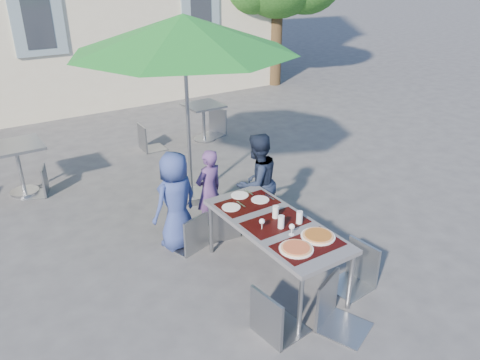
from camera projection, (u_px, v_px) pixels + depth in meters
ground at (219, 288)px, 5.34m from camera, size 90.00×90.00×0.00m
dining_table at (275, 227)px, 5.23m from camera, size 0.80×1.85×0.76m
pizza_near_left at (296, 248)px, 4.71m from camera, size 0.35×0.35×0.03m
pizza_near_right at (318, 236)px, 4.92m from camera, size 0.37×0.37×0.03m
glassware at (284, 219)px, 5.13m from camera, size 0.49×0.45×0.15m
place_settings at (244, 201)px, 5.67m from camera, size 0.66×0.46×0.01m
child_0 at (176, 201)px, 5.89m from camera, size 0.72×0.55×1.31m
child_1 at (209, 191)px, 6.29m from camera, size 0.47×0.36×1.18m
child_2 at (257, 183)px, 6.30m from camera, size 0.72×0.48×1.38m
chair_0 at (190, 211)px, 5.85m from camera, size 0.52×0.53×0.95m
chair_1 at (222, 199)px, 6.10m from camera, size 0.49×0.49×0.99m
chair_2 at (265, 198)px, 6.24m from camera, size 0.50×0.50×0.91m
chair_3 at (275, 286)px, 4.43m from camera, size 0.50×0.49×1.01m
chair_4 at (360, 242)px, 5.18m from camera, size 0.47×0.46×0.98m
chair_5 at (340, 276)px, 4.56m from camera, size 0.59×0.59×1.03m
patio_umbrella at (184, 34)px, 6.30m from camera, size 3.18×3.18×2.77m
cafe_table_0 at (18, 158)px, 7.30m from camera, size 0.78×0.78×0.83m
bg_chair_r_0 at (36, 165)px, 7.30m from camera, size 0.50×0.49×0.88m
cafe_table_1 at (204, 115)px, 9.56m from camera, size 0.72×0.72×0.77m
bg_chair_l_1 at (146, 122)px, 9.04m from camera, size 0.46×0.46×0.99m
bg_chair_r_1 at (214, 106)px, 9.86m from camera, size 0.60×0.60×1.06m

